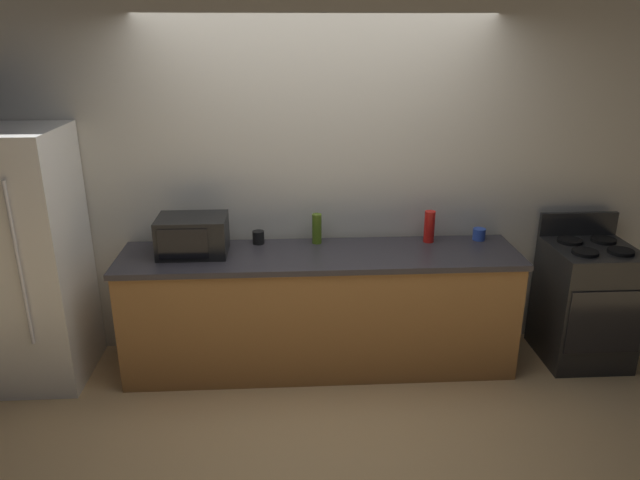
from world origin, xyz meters
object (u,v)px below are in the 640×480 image
(bottle_olive_oil, at_px, (317,229))
(bottle_hot_sauce, at_px, (429,227))
(mug_blue, at_px, (479,234))
(stove_range, at_px, (585,302))
(refrigerator, at_px, (23,259))
(microwave, at_px, (193,235))
(mug_black, at_px, (258,237))

(bottle_olive_oil, bearing_deg, bottle_hot_sauce, -1.34)
(mug_blue, bearing_deg, stove_range, -15.39)
(refrigerator, relative_size, bottle_hot_sauce, 7.61)
(stove_range, xyz_separation_m, mug_blue, (-0.79, 0.22, 0.48))
(stove_range, bearing_deg, bottle_olive_oil, 173.89)
(microwave, height_order, bottle_olive_oil, microwave)
(bottle_hot_sauce, distance_m, mug_black, 1.27)
(refrigerator, distance_m, bottle_olive_oil, 2.05)
(mug_blue, bearing_deg, microwave, -175.40)
(refrigerator, xyz_separation_m, mug_black, (1.61, 0.23, 0.05))
(stove_range, bearing_deg, mug_blue, 164.61)
(refrigerator, xyz_separation_m, mug_blue, (3.26, 0.22, 0.04))
(stove_range, distance_m, microwave, 2.95)
(bottle_hot_sauce, distance_m, mug_blue, 0.40)
(mug_blue, bearing_deg, refrigerator, -176.19)
(microwave, distance_m, bottle_olive_oil, 0.90)
(refrigerator, xyz_separation_m, bottle_olive_oil, (2.04, 0.22, 0.11))
(refrigerator, relative_size, mug_blue, 19.07)
(bottle_hot_sauce, xyz_separation_m, mug_blue, (0.39, 0.02, -0.07))
(refrigerator, relative_size, bottle_olive_oil, 8.05)
(stove_range, bearing_deg, microwave, 179.05)
(refrigerator, height_order, mug_black, refrigerator)
(bottle_olive_oil, xyz_separation_m, mug_blue, (1.22, 0.00, -0.07))
(bottle_olive_oil, relative_size, mug_black, 2.31)
(stove_range, relative_size, mug_black, 11.18)
(mug_black, bearing_deg, bottle_olive_oil, -1.84)
(refrigerator, distance_m, mug_black, 1.62)
(bottle_olive_oil, xyz_separation_m, mug_black, (-0.43, 0.01, -0.06))
(stove_range, distance_m, bottle_hot_sauce, 1.32)
(bottle_hot_sauce, relative_size, mug_black, 2.45)
(microwave, height_order, mug_blue, microwave)
(refrigerator, height_order, stove_range, refrigerator)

